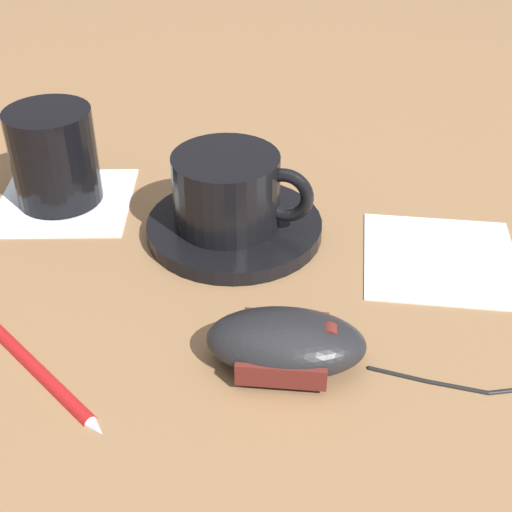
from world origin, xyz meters
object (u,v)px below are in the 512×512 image
computer_mouse (284,343)px  saucer (234,227)px  coffee_cup (229,190)px  drinking_glass (54,156)px  pen (29,358)px

computer_mouse → saucer: bearing=169.9°
coffee_cup → drinking_glass: drinking_glass is taller
drinking_glass → saucer: bearing=47.5°
coffee_cup → drinking_glass: bearing=-133.4°
drinking_glass → pen: (0.19, -0.06, -0.04)m
coffee_cup → pen: 0.19m
saucer → drinking_glass: bearing=-132.5°
coffee_cup → saucer: bearing=88.7°
saucer → pen: (0.09, -0.17, -0.00)m
saucer → pen: bearing=-63.3°
coffee_cup → drinking_glass: (-0.11, -0.11, 0.00)m
drinking_glass → pen: size_ratio=0.53×
coffee_cup → pen: bearing=-62.8°
saucer → pen: size_ratio=0.93×
coffee_cup → drinking_glass: 0.15m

